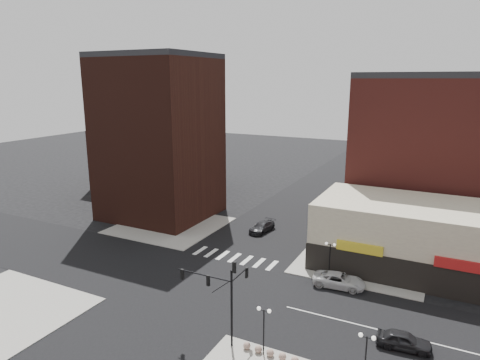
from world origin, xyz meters
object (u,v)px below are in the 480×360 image
at_px(white_suv, 339,280).
at_px(dark_sedan_north, 262,227).
at_px(street_lamp_se_a, 264,319).
at_px(dark_sedan_east, 404,340).
at_px(traffic_signal, 223,289).
at_px(street_lamp_ne, 330,251).
at_px(street_lamp_se_b, 366,347).

distance_m(white_suv, dark_sedan_north, 18.70).
distance_m(street_lamp_se_a, dark_sedan_east, 12.05).
relative_size(street_lamp_se_a, dark_sedan_east, 0.94).
distance_m(traffic_signal, street_lamp_ne, 16.62).
bearing_deg(dark_sedan_north, traffic_signal, -65.02).
xyz_separation_m(traffic_signal, dark_sedan_east, (13.83, 5.95, -4.21)).
bearing_deg(traffic_signal, street_lamp_ne, 73.25).
relative_size(traffic_signal, street_lamp_se_a, 1.87).
distance_m(street_lamp_se_a, dark_sedan_north, 29.09).
height_order(traffic_signal, street_lamp_se_b, traffic_signal).
xyz_separation_m(traffic_signal, white_suv, (6.29, 14.33, -4.19)).
relative_size(street_lamp_se_a, street_lamp_se_b, 1.00).
relative_size(street_lamp_se_b, street_lamp_ne, 1.00).
bearing_deg(street_lamp_ne, white_suv, -44.48).
xyz_separation_m(traffic_signal, street_lamp_ne, (4.76, 15.83, -1.67)).
xyz_separation_m(street_lamp_se_a, street_lamp_ne, (1.00, 16.00, 0.00)).
bearing_deg(dark_sedan_north, street_lamp_ne, -31.19).
relative_size(street_lamp_se_a, dark_sedan_north, 0.82).
bearing_deg(street_lamp_se_a, dark_sedan_north, 114.19).
bearing_deg(dark_sedan_north, street_lamp_se_a, -57.99).
bearing_deg(white_suv, street_lamp_se_a, 164.40).
distance_m(street_lamp_ne, dark_sedan_north, 16.76).
bearing_deg(street_lamp_se_a, dark_sedan_east, 31.32).
distance_m(traffic_signal, dark_sedan_east, 15.63).
bearing_deg(street_lamp_ne, dark_sedan_north, 140.99).
relative_size(traffic_signal, dark_sedan_north, 1.54).
distance_m(street_lamp_se_a, street_lamp_ne, 16.03).
bearing_deg(street_lamp_ne, traffic_signal, -106.75).
bearing_deg(dark_sedan_north, street_lamp_se_b, -45.24).
bearing_deg(white_suv, dark_sedan_east, -143.74).
height_order(white_suv, dark_sedan_east, white_suv).
distance_m(street_lamp_ne, white_suv, 3.31).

